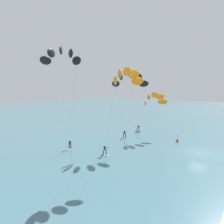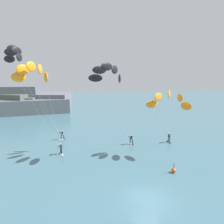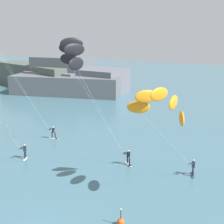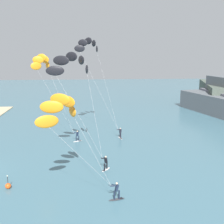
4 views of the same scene
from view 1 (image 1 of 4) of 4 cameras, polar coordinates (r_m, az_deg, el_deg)
name	(u,v)px [view 1 (image 1 of 4)]	position (r m, az deg, el deg)	size (l,w,h in m)	color
ground_plane	(198,152)	(36.24, 23.01, -10.36)	(240.00, 240.00, 0.00)	#426B7A
kitesurfer_nearshore	(154,100)	(43.17, 11.58, 3.37)	(5.72, 7.64, 9.40)	#333338
kitesurfer_mid_water	(126,80)	(26.18, 3.80, 8.81)	(4.64, 7.04, 12.98)	white
kitesurfer_far_out	(62,61)	(27.60, -13.93, 13.75)	(8.11, 7.28, 15.61)	white
kitesurfer_downwind	(130,81)	(35.86, 4.94, 8.51)	(7.53, 7.19, 13.16)	white
marker_buoy	(177,140)	(41.44, 17.81, -7.52)	(0.56, 0.56, 1.38)	#EA5119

